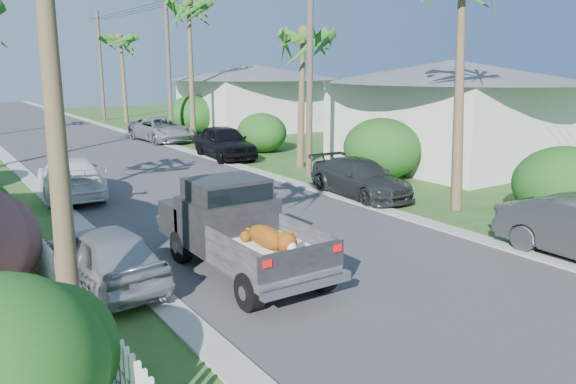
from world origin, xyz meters
TOP-DOWN VIEW (x-y plane):
  - ground at (0.00, 0.00)m, footprint 120.00×120.00m
  - road at (0.00, 25.00)m, footprint 8.00×100.00m
  - curb_left at (-4.30, 25.00)m, footprint 0.60×100.00m
  - curb_right at (4.30, 25.00)m, footprint 0.60×100.00m
  - pickup_truck at (-2.18, 5.10)m, footprint 1.98×5.12m
  - parked_car_rm at (5.00, 9.05)m, footprint 2.08×4.58m
  - parked_car_rf at (4.86, 19.24)m, footprint 2.38×4.94m
  - parked_car_rd at (4.59, 27.18)m, footprint 2.80×5.40m
  - parked_car_ln at (-4.99, 5.62)m, footprint 1.96×4.06m
  - parked_car_lf at (-3.60, 14.55)m, footprint 2.51×5.05m
  - palm_r_b at (6.60, 15.00)m, footprint 4.40×4.40m
  - palm_r_c at (6.20, 26.00)m, footprint 4.40×4.40m
  - palm_r_d at (6.50, 40.00)m, footprint 4.40×4.40m
  - shrub_r_a at (7.60, 3.00)m, footprint 2.80×3.08m
  - shrub_r_b at (7.80, 11.00)m, footprint 3.00×3.30m
  - shrub_r_c at (7.50, 20.00)m, footprint 2.60×2.86m
  - shrub_r_d at (8.00, 30.00)m, footprint 3.20×3.52m
  - picket_fence at (-6.00, 5.50)m, footprint 0.10×11.00m
  - house_right_near at (13.00, 12.00)m, footprint 8.00×9.00m
  - house_right_far at (13.00, 30.00)m, footprint 9.00×8.00m
  - utility_pole_b at (5.60, 13.00)m, footprint 1.60×0.26m
  - utility_pole_c at (5.60, 28.00)m, footprint 1.60×0.26m
  - utility_pole_d at (5.60, 43.00)m, footprint 1.60×0.26m

SIDE VIEW (x-z plane):
  - ground at x=0.00m, z-range 0.00..0.00m
  - road at x=0.00m, z-range 0.00..0.02m
  - curb_left at x=-4.30m, z-range 0.00..0.06m
  - curb_right at x=4.30m, z-range 0.00..0.06m
  - picket_fence at x=-6.00m, z-range 0.00..1.00m
  - parked_car_rm at x=5.00m, z-range 0.00..1.30m
  - parked_car_ln at x=-4.99m, z-range 0.00..1.34m
  - parked_car_lf at x=-3.60m, z-range 0.00..1.41m
  - parked_car_rd at x=4.59m, z-range 0.00..1.46m
  - parked_car_rf at x=4.86m, z-range 0.00..1.63m
  - pickup_truck at x=-2.18m, z-range -0.02..2.04m
  - shrub_r_c at x=7.50m, z-range 0.00..2.10m
  - shrub_r_a at x=7.60m, z-range 0.00..2.30m
  - shrub_r_b at x=7.80m, z-range 0.00..2.50m
  - shrub_r_d at x=8.00m, z-range 0.00..2.60m
  - house_right_far at x=13.00m, z-range -0.18..4.42m
  - house_right_near at x=13.00m, z-range -0.18..4.62m
  - utility_pole_b at x=5.60m, z-range 0.10..9.10m
  - utility_pole_c at x=5.60m, z-range 0.10..9.10m
  - utility_pole_d at x=5.60m, z-range 0.10..9.10m
  - palm_r_b at x=6.60m, z-range 2.35..9.55m
  - palm_r_d at x=6.50m, z-range 2.73..10.74m
  - palm_r_c at x=6.20m, z-range 3.41..12.81m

